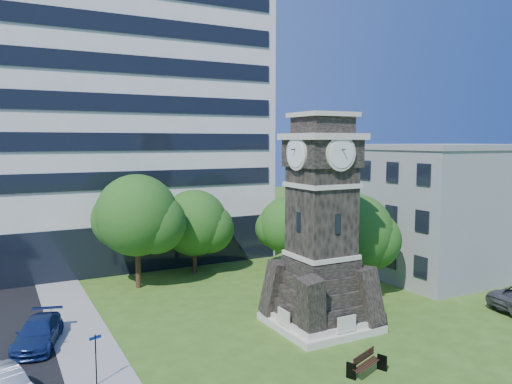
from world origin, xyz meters
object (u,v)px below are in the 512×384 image
car_street_north (38,333)px  street_sign (96,354)px  clock_tower (321,236)px  park_bench (366,363)px

car_street_north → street_sign: 6.23m
car_street_north → clock_tower: bearing=-0.1°
park_bench → street_sign: bearing=135.9°
clock_tower → park_bench: clock_tower is taller
clock_tower → street_sign: clock_tower is taller
clock_tower → car_street_north: size_ratio=2.57×
clock_tower → car_street_north: (-14.67, 4.53, -4.59)m
park_bench → street_sign: street_sign is taller
park_bench → street_sign: 12.09m
car_street_north → park_bench: car_street_north is taller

